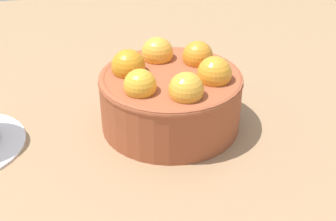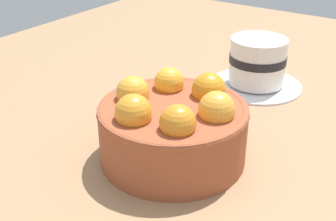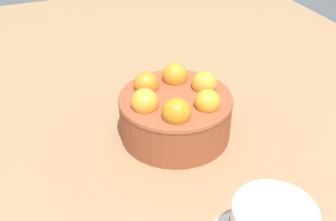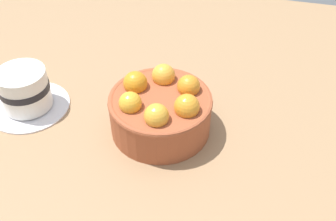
# 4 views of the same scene
# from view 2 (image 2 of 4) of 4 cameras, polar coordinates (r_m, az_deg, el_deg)

# --- Properties ---
(ground_plane) EXTENTS (1.37, 1.06, 0.03)m
(ground_plane) POSITION_cam_2_polar(r_m,az_deg,el_deg) (0.53, 0.59, -7.42)
(ground_plane) COLOR #997551
(terracotta_bowl) EXTENTS (0.17, 0.17, 0.09)m
(terracotta_bowl) POSITION_cam_2_polar(r_m,az_deg,el_deg) (0.50, 0.64, -1.96)
(terracotta_bowl) COLOR #9E4C2D
(terracotta_bowl) RESTS_ON ground_plane
(coffee_cup) EXTENTS (0.14, 0.14, 0.08)m
(coffee_cup) POSITION_cam_2_polar(r_m,az_deg,el_deg) (0.69, 11.19, 5.70)
(coffee_cup) COLOR white
(coffee_cup) RESTS_ON ground_plane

